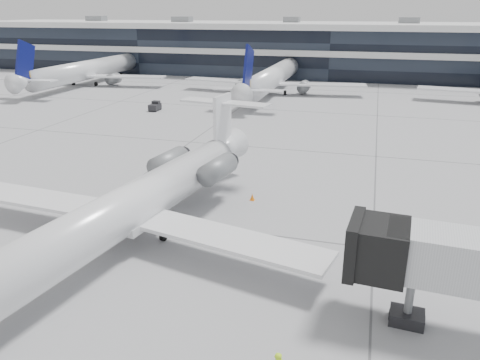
% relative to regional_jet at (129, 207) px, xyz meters
% --- Properties ---
extents(ground, '(220.00, 220.00, 0.00)m').
position_rel_regional_jet_xyz_m(ground, '(4.69, 3.49, -2.52)').
color(ground, gray).
rests_on(ground, ground).
extents(terminal, '(170.00, 22.00, 10.00)m').
position_rel_regional_jet_xyz_m(terminal, '(4.69, 85.49, 2.48)').
color(terminal, black).
rests_on(terminal, ground).
extents(bg_jet_left, '(32.00, 40.00, 9.60)m').
position_rel_regional_jet_xyz_m(bg_jet_left, '(-40.31, 58.49, -2.52)').
color(bg_jet_left, white).
rests_on(bg_jet_left, ground).
extents(bg_jet_center, '(32.00, 40.00, 9.60)m').
position_rel_regional_jet_xyz_m(bg_jet_center, '(-3.31, 58.49, -2.52)').
color(bg_jet_center, white).
rests_on(bg_jet_center, ground).
extents(regional_jet, '(25.57, 31.89, 7.38)m').
position_rel_regional_jet_xyz_m(regional_jet, '(0.00, 0.00, 0.00)').
color(regional_jet, white).
rests_on(regional_jet, ground).
extents(traffic_cone, '(0.46, 0.46, 0.54)m').
position_rel_regional_jet_xyz_m(traffic_cone, '(5.54, 8.99, -2.26)').
color(traffic_cone, orange).
rests_on(traffic_cone, ground).
extents(far_tug, '(1.31, 2.15, 1.34)m').
position_rel_regional_jet_xyz_m(far_tug, '(-16.66, 38.31, -1.92)').
color(far_tug, black).
rests_on(far_tug, ground).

